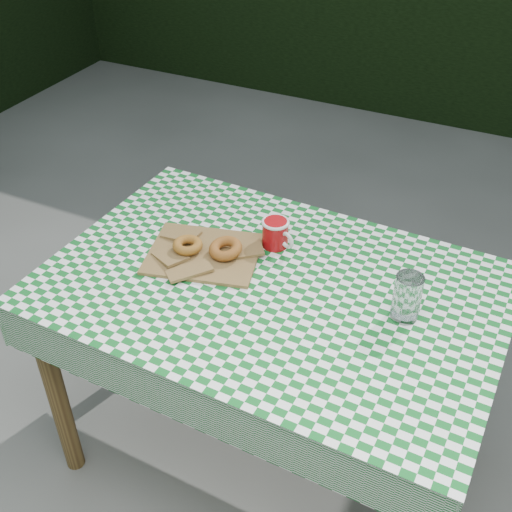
{
  "coord_description": "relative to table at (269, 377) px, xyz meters",
  "views": [
    {
      "loc": [
        0.58,
        -1.28,
        1.89
      ],
      "look_at": [
        -0.05,
        0.03,
        0.79
      ],
      "focal_mm": 44.37,
      "sensor_mm": 36.0,
      "label": 1
    }
  ],
  "objects": [
    {
      "name": "table",
      "position": [
        0.0,
        0.0,
        0.0
      ],
      "size": [
        1.27,
        0.87,
        0.75
      ],
      "primitive_type": "cube",
      "rotation": [
        0.0,
        0.0,
        -0.03
      ],
      "color": "#55381D",
      "rests_on": "ground"
    },
    {
      "name": "bagel_back",
      "position": [
        -0.17,
        0.05,
        0.41
      ],
      "size": [
        0.13,
        0.13,
        0.03
      ],
      "primitive_type": "torus",
      "rotation": [
        0.0,
        0.0,
        -0.48
      ],
      "color": "brown",
      "rests_on": "paper_bag"
    },
    {
      "name": "coffee_mug",
      "position": [
        -0.07,
        0.17,
        0.42
      ],
      "size": [
        0.2,
        0.2,
        0.09
      ],
      "primitive_type": null,
      "rotation": [
        0.0,
        0.0,
        -0.39
      ],
      "color": "#9F0A0E",
      "rests_on": "tablecloth"
    },
    {
      "name": "paper_bag",
      "position": [
        -0.24,
        0.04,
        0.39
      ],
      "size": [
        0.38,
        0.33,
        0.02
      ],
      "primitive_type": "cube",
      "rotation": [
        0.0,
        0.0,
        0.25
      ],
      "color": "olive",
      "rests_on": "tablecloth"
    },
    {
      "name": "drinking_glass",
      "position": [
        0.37,
        0.03,
        0.45
      ],
      "size": [
        0.09,
        0.09,
        0.13
      ],
      "primitive_type": "cylinder",
      "rotation": [
        0.0,
        0.0,
        0.38
      ],
      "color": "silver",
      "rests_on": "tablecloth"
    },
    {
      "name": "bagel_front",
      "position": [
        -0.28,
        0.02,
        0.41
      ],
      "size": [
        0.11,
        0.11,
        0.03
      ],
      "primitive_type": "torus",
      "rotation": [
        0.0,
        0.0,
        0.36
      ],
      "color": "#A26321",
      "rests_on": "paper_bag"
    },
    {
      "name": "tablecloth",
      "position": [
        0.0,
        0.0,
        0.38
      ],
      "size": [
        1.29,
        0.89,
        0.01
      ],
      "primitive_type": "cube",
      "rotation": [
        0.0,
        0.0,
        -0.03
      ],
      "color": "#0E5B1F",
      "rests_on": "table"
    },
    {
      "name": "ground",
      "position": [
        -0.03,
        0.04,
        -0.38
      ],
      "size": [
        60.0,
        60.0,
        0.0
      ],
      "primitive_type": "plane",
      "color": "#4F4F4A",
      "rests_on": "ground"
    }
  ]
}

